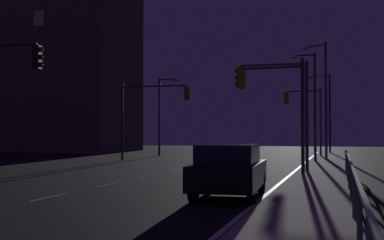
% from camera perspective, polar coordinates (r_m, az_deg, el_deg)
% --- Properties ---
extents(ground_plane, '(112.00, 112.00, 0.00)m').
position_cam_1_polar(ground_plane, '(23.37, -4.54, -6.18)').
color(ground_plane, black).
rests_on(ground_plane, ground).
extents(sidewalk_right, '(2.38, 77.00, 0.14)m').
position_cam_1_polar(sidewalk_right, '(21.87, 14.29, -6.27)').
color(sidewalk_right, '#9E937F').
rests_on(sidewalk_right, ground).
extents(lane_markings_center, '(0.14, 50.00, 0.01)m').
position_cam_1_polar(lane_markings_center, '(26.66, -1.85, -5.60)').
color(lane_markings_center, silver).
rests_on(lane_markings_center, ground).
extents(lane_edge_line, '(0.14, 53.00, 0.01)m').
position_cam_1_polar(lane_edge_line, '(26.93, 11.59, -5.53)').
color(lane_edge_line, silver).
rests_on(lane_edge_line, ground).
extents(car, '(2.08, 4.50, 1.57)m').
position_cam_1_polar(car, '(15.22, 4.24, -5.56)').
color(car, black).
rests_on(car, ground).
extents(traffic_light_far_left, '(3.02, 0.36, 5.46)m').
position_cam_1_polar(traffic_light_far_left, '(42.12, 12.53, 1.26)').
color(traffic_light_far_left, '#4C4C51').
rests_on(traffic_light_far_left, sidewalk_right).
extents(traffic_light_far_center, '(3.09, 0.34, 5.06)m').
position_cam_1_polar(traffic_light_far_center, '(22.81, 8.99, 2.94)').
color(traffic_light_far_center, '#38383D').
rests_on(traffic_light_far_center, sidewalk_right).
extents(traffic_light_mid_left, '(5.07, 0.42, 5.49)m').
position_cam_1_polar(traffic_light_mid_left, '(35.87, -4.58, 1.70)').
color(traffic_light_mid_left, '#38383D').
rests_on(traffic_light_mid_left, ground).
extents(traffic_light_mid_right, '(3.45, 0.40, 5.20)m').
position_cam_1_polar(traffic_light_mid_right, '(24.85, 9.36, 2.84)').
color(traffic_light_mid_right, '#38383D').
rests_on(traffic_light_mid_right, sidewalk_right).
extents(street_lamp_across_street, '(2.01, 0.56, 7.27)m').
position_cam_1_polar(street_lamp_across_street, '(48.88, 14.83, 1.57)').
color(street_lamp_across_street, '#2D3033').
rests_on(street_lamp_across_street, sidewalk_right).
extents(street_lamp_mid_block, '(1.97, 0.56, 6.68)m').
position_cam_1_polar(street_lamp_mid_block, '(43.60, -3.32, 1.30)').
color(street_lamp_mid_block, '#4C4C51').
rests_on(street_lamp_mid_block, ground).
extents(street_lamp_corner, '(1.67, 0.40, 7.05)m').
position_cam_1_polar(street_lamp_corner, '(34.05, 13.21, 2.66)').
color(street_lamp_corner, '#4C4C51').
rests_on(street_lamp_corner, sidewalk_right).
extents(street_lamp_median, '(1.79, 1.22, 8.28)m').
position_cam_1_polar(street_lamp_median, '(37.52, 14.42, 3.32)').
color(street_lamp_median, '#4C4C51').
rests_on(street_lamp_median, sidewalk_right).
extents(barrier_fence, '(0.09, 23.61, 0.98)m').
position_cam_1_polar(barrier_fence, '(14.08, 17.43, -5.59)').
color(barrier_fence, '#59595E').
rests_on(barrier_fence, sidewalk_right).
extents(building_distant, '(16.54, 11.01, 26.61)m').
position_cam_1_polar(building_distant, '(58.34, -15.19, 9.78)').
color(building_distant, brown).
rests_on(building_distant, ground).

